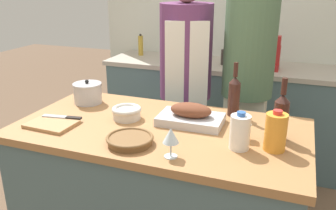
{
  "coord_description": "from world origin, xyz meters",
  "views": [
    {
      "loc": [
        0.64,
        -1.59,
        1.66
      ],
      "look_at": [
        0.0,
        0.12,
        1.0
      ],
      "focal_mm": 38.0,
      "sensor_mm": 36.0,
      "label": 1
    }
  ],
  "objects_px": {
    "milk_jug": "(240,132)",
    "person_cook_guest": "(248,76)",
    "wicker_basket": "(130,140)",
    "mixing_bowl": "(127,112)",
    "wine_bottle_green": "(281,116)",
    "knife_chef": "(63,117)",
    "person_cook_aproned": "(185,82)",
    "condiment_bottle_tall": "(225,57)",
    "stock_pot": "(88,93)",
    "juice_jug": "(276,132)",
    "cutting_board": "(51,124)",
    "wine_glass_right": "(245,119)",
    "condiment_bottle_short": "(141,45)",
    "stand_mixer": "(269,56)",
    "wine_glass_left": "(171,136)",
    "wine_bottle_dark": "(234,95)",
    "roasting_pan": "(191,116)"
  },
  "relations": [
    {
      "from": "wine_bottle_dark",
      "to": "juice_jug",
      "type": "bearing_deg",
      "value": -55.03
    },
    {
      "from": "stand_mixer",
      "to": "wine_bottle_green",
      "type": "bearing_deg",
      "value": -82.29
    },
    {
      "from": "knife_chef",
      "to": "stand_mixer",
      "type": "distance_m",
      "value": 1.83
    },
    {
      "from": "roasting_pan",
      "to": "wine_glass_right",
      "type": "xyz_separation_m",
      "value": [
        0.3,
        -0.09,
        0.06
      ]
    },
    {
      "from": "roasting_pan",
      "to": "wicker_basket",
      "type": "xyz_separation_m",
      "value": [
        -0.19,
        -0.34,
        -0.02
      ]
    },
    {
      "from": "wine_bottle_dark",
      "to": "person_cook_guest",
      "type": "distance_m",
      "value": 0.56
    },
    {
      "from": "milk_jug",
      "to": "stand_mixer",
      "type": "distance_m",
      "value": 1.58
    },
    {
      "from": "milk_jug",
      "to": "person_cook_guest",
      "type": "distance_m",
      "value": 0.97
    },
    {
      "from": "wine_bottle_green",
      "to": "wine_glass_right",
      "type": "distance_m",
      "value": 0.17
    },
    {
      "from": "wine_bottle_green",
      "to": "wine_glass_right",
      "type": "relative_size",
      "value": 2.15
    },
    {
      "from": "wine_bottle_green",
      "to": "knife_chef",
      "type": "distance_m",
      "value": 1.13
    },
    {
      "from": "stock_pot",
      "to": "roasting_pan",
      "type": "bearing_deg",
      "value": -8.04
    },
    {
      "from": "wine_bottle_dark",
      "to": "condiment_bottle_tall",
      "type": "xyz_separation_m",
      "value": [
        -0.31,
        1.23,
        -0.05
      ]
    },
    {
      "from": "knife_chef",
      "to": "person_cook_aproned",
      "type": "height_order",
      "value": "person_cook_aproned"
    },
    {
      "from": "wine_bottle_green",
      "to": "person_cook_aproned",
      "type": "xyz_separation_m",
      "value": [
        -0.72,
        0.77,
        -0.11
      ]
    },
    {
      "from": "mixing_bowl",
      "to": "wine_glass_left",
      "type": "height_order",
      "value": "wine_glass_left"
    },
    {
      "from": "juice_jug",
      "to": "milk_jug",
      "type": "xyz_separation_m",
      "value": [
        -0.15,
        -0.04,
        -0.01
      ]
    },
    {
      "from": "juice_jug",
      "to": "knife_chef",
      "type": "height_order",
      "value": "juice_jug"
    },
    {
      "from": "stock_pot",
      "to": "juice_jug",
      "type": "xyz_separation_m",
      "value": [
        1.14,
        -0.26,
        0.02
      ]
    },
    {
      "from": "wicker_basket",
      "to": "condiment_bottle_tall",
      "type": "relative_size",
      "value": 1.45
    },
    {
      "from": "wine_bottle_dark",
      "to": "person_cook_guest",
      "type": "relative_size",
      "value": 0.17
    },
    {
      "from": "wicker_basket",
      "to": "mixing_bowl",
      "type": "relative_size",
      "value": 1.37
    },
    {
      "from": "wicker_basket",
      "to": "wine_glass_left",
      "type": "xyz_separation_m",
      "value": [
        0.22,
        -0.05,
        0.08
      ]
    },
    {
      "from": "wicker_basket",
      "to": "condiment_bottle_tall",
      "type": "distance_m",
      "value": 1.77
    },
    {
      "from": "wine_glass_left",
      "to": "condiment_bottle_tall",
      "type": "height_order",
      "value": "condiment_bottle_tall"
    },
    {
      "from": "cutting_board",
      "to": "stock_pot",
      "type": "relative_size",
      "value": 1.43
    },
    {
      "from": "person_cook_aproned",
      "to": "wicker_basket",
      "type": "bearing_deg",
      "value": -105.49
    },
    {
      "from": "wine_bottle_green",
      "to": "person_cook_aproned",
      "type": "bearing_deg",
      "value": 133.0
    },
    {
      "from": "stand_mixer",
      "to": "person_cook_guest",
      "type": "height_order",
      "value": "person_cook_guest"
    },
    {
      "from": "roasting_pan",
      "to": "wine_bottle_dark",
      "type": "distance_m",
      "value": 0.29
    },
    {
      "from": "cutting_board",
      "to": "mixing_bowl",
      "type": "xyz_separation_m",
      "value": [
        0.33,
        0.23,
        0.03
      ]
    },
    {
      "from": "roasting_pan",
      "to": "wine_glass_left",
      "type": "relative_size",
      "value": 2.55
    },
    {
      "from": "wicker_basket",
      "to": "mixing_bowl",
      "type": "xyz_separation_m",
      "value": [
        -0.16,
        0.28,
        0.02
      ]
    },
    {
      "from": "cutting_board",
      "to": "juice_jug",
      "type": "bearing_deg",
      "value": 6.36
    },
    {
      "from": "stand_mixer",
      "to": "person_cook_guest",
      "type": "xyz_separation_m",
      "value": [
        -0.08,
        -0.62,
        -0.03
      ]
    },
    {
      "from": "stock_pot",
      "to": "wine_bottle_dark",
      "type": "bearing_deg",
      "value": 6.73
    },
    {
      "from": "wine_bottle_green",
      "to": "knife_chef",
      "type": "xyz_separation_m",
      "value": [
        -1.12,
        -0.17,
        -0.1
      ]
    },
    {
      "from": "wine_bottle_green",
      "to": "condiment_bottle_tall",
      "type": "relative_size",
      "value": 1.98
    },
    {
      "from": "juice_jug",
      "to": "milk_jug",
      "type": "distance_m",
      "value": 0.16
    },
    {
      "from": "knife_chef",
      "to": "person_cook_aproned",
      "type": "relative_size",
      "value": 0.13
    },
    {
      "from": "cutting_board",
      "to": "wicker_basket",
      "type": "bearing_deg",
      "value": -5.9
    },
    {
      "from": "stock_pot",
      "to": "milk_jug",
      "type": "distance_m",
      "value": 1.04
    },
    {
      "from": "wine_bottle_dark",
      "to": "condiment_bottle_short",
      "type": "height_order",
      "value": "wine_bottle_dark"
    },
    {
      "from": "mixing_bowl",
      "to": "person_cook_guest",
      "type": "bearing_deg",
      "value": 56.96
    },
    {
      "from": "wicker_basket",
      "to": "condiment_bottle_tall",
      "type": "height_order",
      "value": "condiment_bottle_tall"
    },
    {
      "from": "juice_jug",
      "to": "condiment_bottle_short",
      "type": "bearing_deg",
      "value": 130.25
    },
    {
      "from": "juice_jug",
      "to": "person_cook_aproned",
      "type": "bearing_deg",
      "value": 128.28
    },
    {
      "from": "roasting_pan",
      "to": "stock_pot",
      "type": "bearing_deg",
      "value": 171.96
    },
    {
      "from": "wicker_basket",
      "to": "person_cook_guest",
      "type": "height_order",
      "value": "person_cook_guest"
    },
    {
      "from": "person_cook_aproned",
      "to": "condiment_bottle_short",
      "type": "bearing_deg",
      "value": 112.87
    }
  ]
}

